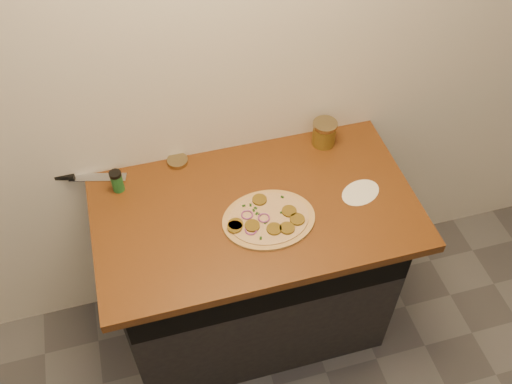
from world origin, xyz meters
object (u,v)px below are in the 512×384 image
object	(u,v)px
chefs_knife	(77,177)
spice_shaker	(117,181)
salsa_jar	(324,133)
pizza	(268,219)

from	to	relation	value
chefs_knife	spice_shaker	size ratio (longest dim) A/B	3.44
salsa_jar	spice_shaker	world-z (taller)	salsa_jar
pizza	chefs_knife	world-z (taller)	pizza
pizza	chefs_knife	bearing A→B (deg)	148.63
pizza	chefs_knife	distance (m)	0.77
pizza	salsa_jar	bearing A→B (deg)	45.04
chefs_knife	spice_shaker	distance (m)	0.18
chefs_knife	spice_shaker	bearing A→B (deg)	-34.32
pizza	salsa_jar	world-z (taller)	salsa_jar
salsa_jar	chefs_knife	bearing A→B (deg)	176.14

